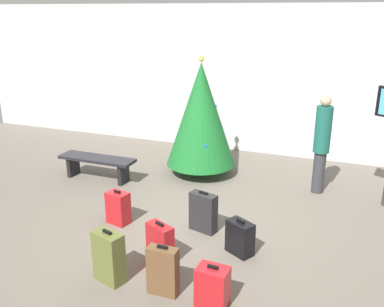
% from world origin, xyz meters
% --- Properties ---
extents(ground_plane, '(16.00, 16.00, 0.00)m').
position_xyz_m(ground_plane, '(0.00, 0.00, 0.00)').
color(ground_plane, '#665E54').
extents(back_wall, '(16.00, 0.20, 3.52)m').
position_xyz_m(back_wall, '(0.00, 4.29, 1.76)').
color(back_wall, silver).
rests_on(back_wall, ground_plane).
extents(holiday_tree, '(1.45, 1.45, 2.51)m').
position_xyz_m(holiday_tree, '(-0.69, 2.33, 1.31)').
color(holiday_tree, '#4C3319').
rests_on(holiday_tree, ground_plane).
extents(waiting_bench, '(1.63, 0.44, 0.48)m').
position_xyz_m(waiting_bench, '(-2.58, 1.26, 0.36)').
color(waiting_bench, black).
rests_on(waiting_bench, ground_plane).
extents(traveller_0, '(0.33, 0.33, 1.90)m').
position_xyz_m(traveller_0, '(1.77, 2.23, 1.02)').
color(traveller_0, '#333338').
rests_on(traveller_0, ground_plane).
extents(suitcase_0, '(0.39, 0.28, 0.55)m').
position_xyz_m(suitcase_0, '(0.93, -1.68, 0.25)').
color(suitcase_0, '#B2191E').
rests_on(suitcase_0, ground_plane).
extents(suitcase_1, '(0.46, 0.33, 0.73)m').
position_xyz_m(suitcase_1, '(-0.47, -1.70, 0.35)').
color(suitcase_1, '#59602D').
rests_on(suitcase_1, ground_plane).
extents(suitcase_2, '(0.41, 0.32, 0.58)m').
position_xyz_m(suitcase_2, '(-1.19, -0.27, 0.27)').
color(suitcase_2, '#B2191E').
rests_on(suitcase_2, ground_plane).
extents(suitcase_3, '(0.39, 0.17, 0.68)m').
position_xyz_m(suitcase_3, '(0.29, -1.69, 0.32)').
color(suitcase_3, brown).
rests_on(suitcase_3, ground_plane).
extents(suitcase_4, '(0.45, 0.34, 0.61)m').
position_xyz_m(suitcase_4, '(-0.05, -1.06, 0.29)').
color(suitcase_4, '#B2191E').
rests_on(suitcase_4, ground_plane).
extents(suitcase_5, '(0.48, 0.29, 0.68)m').
position_xyz_m(suitcase_5, '(0.21, -0.01, 0.32)').
color(suitcase_5, '#232326').
rests_on(suitcase_5, ground_plane).
extents(suitcase_6, '(0.45, 0.39, 0.54)m').
position_xyz_m(suitcase_6, '(0.93, -0.45, 0.25)').
color(suitcase_6, black).
rests_on(suitcase_6, ground_plane).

